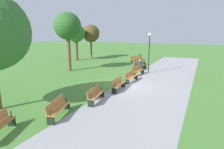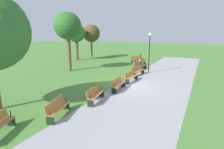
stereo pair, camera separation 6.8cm
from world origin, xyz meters
The scene contains 16 objects.
ground_plane centered at (0.00, 0.00, 0.00)m, with size 120.00×120.00×0.00m, color #477A33.
path_paving centered at (0.00, 2.09, 0.00)m, with size 39.83×5.53×0.01m, color #939399.
bench_0 centered at (-12.02, -3.18, 0.48)m, with size 1.96×1.38×0.89m.
bench_1 centered at (-9.52, -1.97, 0.48)m, with size 2.01×1.20×0.89m.
bench_2 centered at (-6.89, -1.05, 0.48)m, with size 2.04×1.01×0.89m.
bench_3 centered at (-4.17, -0.42, 0.48)m, with size 2.04×0.80×0.89m.
bench_4 centered at (-1.39, -0.11, 0.48)m, with size 2.01×0.58×0.89m.
bench_5 centered at (1.39, -0.11, 0.48)m, with size 2.01×0.58×0.89m.
bench_6 centered at (4.17, -0.42, 0.48)m, with size 2.04×0.80×0.89m.
bench_7 centered at (6.89, -1.05, 0.48)m, with size 2.04×1.01×0.89m.
person_seated centered at (-6.74, -0.94, 0.64)m, with size 0.44×0.58×1.20m.
tree_0 centered at (-2.90, -7.98, 4.81)m, with size 2.92×2.92×6.36m.
tree_1 centered at (-12.91, -11.32, 4.00)m, with size 2.80×2.80×5.43m.
tree_3 centered at (-9.88, -12.04, 4.03)m, with size 2.69×2.69×5.44m.
lamp_post centered at (-5.51, 0.33, 2.89)m, with size 0.32×0.32×4.18m.
trash_bin centered at (-14.17, -3.36, 0.47)m, with size 0.41×0.41×0.94m, color #2D512D.
Camera 2 is at (13.81, 5.46, 4.26)m, focal length 30.36 mm.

